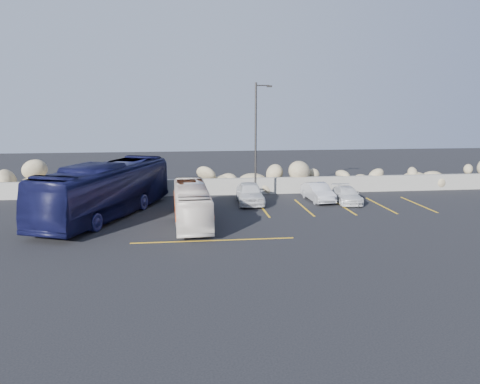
{
  "coord_description": "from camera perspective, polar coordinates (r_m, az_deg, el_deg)",
  "views": [
    {
      "loc": [
        -2.32,
        -21.84,
        6.56
      ],
      "look_at": [
        0.78,
        4.0,
        1.68
      ],
      "focal_mm": 35.0,
      "sensor_mm": 36.0,
      "label": 1
    }
  ],
  "objects": [
    {
      "name": "riprap_pile",
      "position": [
        35.51,
        -3.01,
        2.09
      ],
      "size": [
        54.0,
        2.8,
        2.6
      ],
      "primitive_type": null,
      "color": "tan",
      "rests_on": "ground"
    },
    {
      "name": "tour_coach",
      "position": [
        28.55,
        -16.07,
        0.24
      ],
      "size": [
        6.92,
        11.79,
        3.24
      ],
      "primitive_type": "imported",
      "rotation": [
        0.0,
        0.0,
        -0.39
      ],
      "color": "#0F1033",
      "rests_on": "ground"
    },
    {
      "name": "ground",
      "position": [
        22.92,
        -0.74,
        -6.0
      ],
      "size": [
        90.0,
        90.0,
        0.0
      ],
      "primitive_type": "plane",
      "color": "black",
      "rests_on": "ground"
    },
    {
      "name": "seawall",
      "position": [
        34.44,
        -2.86,
        0.65
      ],
      "size": [
        60.0,
        0.4,
        1.2
      ],
      "primitive_type": "cube",
      "color": "gray",
      "rests_on": "ground"
    },
    {
      "name": "lamppost",
      "position": [
        31.8,
        2.02,
        6.54
      ],
      "size": [
        1.14,
        0.18,
        8.0
      ],
      "color": "#2C2927",
      "rests_on": "ground"
    },
    {
      "name": "vintage_bus",
      "position": [
        26.32,
        -5.92,
        -1.44
      ],
      "size": [
        2.06,
        7.83,
        2.17
      ],
      "primitive_type": "imported",
      "rotation": [
        0.0,
        0.0,
        0.03
      ],
      "color": "silver",
      "rests_on": "ground"
    },
    {
      "name": "car_a",
      "position": [
        31.35,
        1.21,
        -0.12
      ],
      "size": [
        1.8,
        4.24,
        1.43
      ],
      "primitive_type": "imported",
      "rotation": [
        0.0,
        0.0,
        -0.03
      ],
      "color": "silver",
      "rests_on": "ground"
    },
    {
      "name": "parking_lines",
      "position": [
        29.03,
        7.24,
        -2.51
      ],
      "size": [
        18.16,
        9.36,
        0.01
      ],
      "color": "gold",
      "rests_on": "ground"
    },
    {
      "name": "car_b",
      "position": [
        32.59,
        9.48,
        -0.03
      ],
      "size": [
        1.59,
        3.83,
        1.23
      ],
      "primitive_type": "imported",
      "rotation": [
        0.0,
        0.0,
        0.08
      ],
      "color": "silver",
      "rests_on": "ground"
    },
    {
      "name": "car_c",
      "position": [
        32.46,
        12.89,
        -0.35
      ],
      "size": [
        1.75,
        3.76,
        1.06
      ],
      "primitive_type": "imported",
      "rotation": [
        0.0,
        0.0,
        -0.07
      ],
      "color": "silver",
      "rests_on": "ground"
    }
  ]
}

